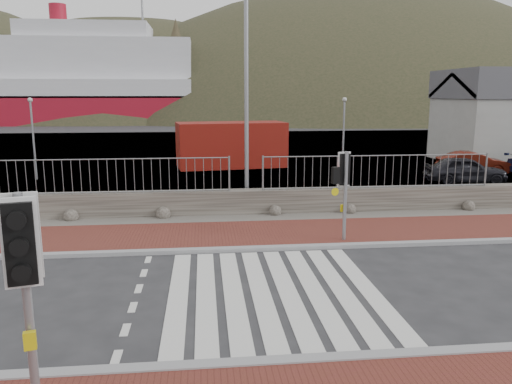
{
  "coord_description": "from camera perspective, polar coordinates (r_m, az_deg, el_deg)",
  "views": [
    {
      "loc": [
        -1.49,
        -10.27,
        4.3
      ],
      "look_at": [
        -0.09,
        3.0,
        1.67
      ],
      "focal_mm": 35.0,
      "sensor_mm": 36.0,
      "label": 1
    }
  ],
  "objects": [
    {
      "name": "ferry",
      "position": [
        81.54,
        -23.0,
        11.04
      ],
      "size": [
        50.0,
        16.0,
        20.0
      ],
      "color": "maroon",
      "rests_on": "ground"
    },
    {
      "name": "streetlight",
      "position": [
        18.42,
        -0.64,
        13.53
      ],
      "size": [
        1.83,
        0.83,
        8.99
      ],
      "rotation": [
        0.0,
        0.0,
        -0.35
      ],
      "color": "gray",
      "rests_on": "ground"
    },
    {
      "name": "ground",
      "position": [
        11.23,
        2.09,
        -11.36
      ],
      "size": [
        220.0,
        220.0,
        0.0
      ],
      "primitive_type": "plane",
      "color": "#28282B",
      "rests_on": "ground"
    },
    {
      "name": "traffic_signal_near",
      "position": [
        7.09,
        -25.04,
        -6.94
      ],
      "size": [
        0.49,
        0.36,
        3.09
      ],
      "rotation": [
        0.0,
        0.0,
        0.24
      ],
      "color": "gray",
      "rests_on": "ground"
    },
    {
      "name": "gravel_strip",
      "position": [
        17.37,
        -0.94,
        -3.07
      ],
      "size": [
        40.0,
        1.5,
        0.06
      ],
      "primitive_type": "cube",
      "color": "#59544C",
      "rests_on": "ground"
    },
    {
      "name": "hills_backdrop",
      "position": [
        102.24,
        -1.21,
        -4.36
      ],
      "size": [
        254.0,
        90.0,
        100.0
      ],
      "color": "#2A2F1C",
      "rests_on": "ground"
    },
    {
      "name": "traffic_signal_far",
      "position": [
        14.57,
        10.11,
        1.68
      ],
      "size": [
        0.66,
        0.33,
        2.69
      ],
      "rotation": [
        0.0,
        0.0,
        3.37
      ],
      "color": "gray",
      "rests_on": "ground"
    },
    {
      "name": "shipping_container",
      "position": [
        29.93,
        -2.85,
        5.43
      ],
      "size": [
        6.65,
        3.51,
        2.64
      ],
      "primitive_type": "cube",
      "rotation": [
        0.0,
        0.0,
        0.14
      ],
      "color": "maroon",
      "rests_on": "ground"
    },
    {
      "name": "car_a",
      "position": [
        26.46,
        22.79,
        2.36
      ],
      "size": [
        4.01,
        2.05,
        1.31
      ],
      "primitive_type": "imported",
      "rotation": [
        0.0,
        0.0,
        1.43
      ],
      "color": "black",
      "rests_on": "ground"
    },
    {
      "name": "railing",
      "position": [
        17.66,
        -1.14,
        3.08
      ],
      "size": [
        18.07,
        0.07,
        1.22
      ],
      "color": "gray",
      "rests_on": "stone_wall"
    },
    {
      "name": "kerb_far",
      "position": [
        14.02,
        0.35,
        -6.5
      ],
      "size": [
        40.0,
        0.25,
        0.12
      ],
      "primitive_type": "cube",
      "color": "gray",
      "rests_on": "ground"
    },
    {
      "name": "water",
      "position": [
        73.31,
        -4.92,
        7.76
      ],
      "size": [
        220.0,
        50.0,
        0.05
      ],
      "primitive_type": "cube",
      "color": "#3F4C54",
      "rests_on": "ground"
    },
    {
      "name": "quay",
      "position": [
        38.44,
        -3.8,
        4.71
      ],
      "size": [
        120.0,
        40.0,
        0.5
      ],
      "primitive_type": "cube",
      "color": "#4C4C4F",
      "rests_on": "ground"
    },
    {
      "name": "kerb_near",
      "position": [
        8.55,
        5.08,
        -18.69
      ],
      "size": [
        40.0,
        0.25,
        0.12
      ],
      "primitive_type": "cube",
      "color": "gray",
      "rests_on": "ground"
    },
    {
      "name": "sidewalk_far",
      "position": [
        15.45,
        -0.27,
        -4.85
      ],
      "size": [
        40.0,
        3.0,
        0.08
      ],
      "primitive_type": "cube",
      "color": "maroon",
      "rests_on": "ground"
    },
    {
      "name": "car_b",
      "position": [
        29.52,
        23.56,
        3.05
      ],
      "size": [
        3.88,
        1.88,
        1.22
      ],
      "primitive_type": "imported",
      "rotation": [
        0.0,
        0.0,
        1.41
      ],
      "color": "#52150B",
      "rests_on": "ground"
    },
    {
      "name": "zebra_crossing",
      "position": [
        11.23,
        2.09,
        -11.33
      ],
      "size": [
        4.62,
        5.6,
        0.01
      ],
      "color": "silver",
      "rests_on": "ground"
    },
    {
      "name": "stone_wall",
      "position": [
        18.05,
        -1.17,
        -1.16
      ],
      "size": [
        40.0,
        0.6,
        0.9
      ],
      "primitive_type": "cube",
      "color": "#433E37",
      "rests_on": "ground"
    }
  ]
}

